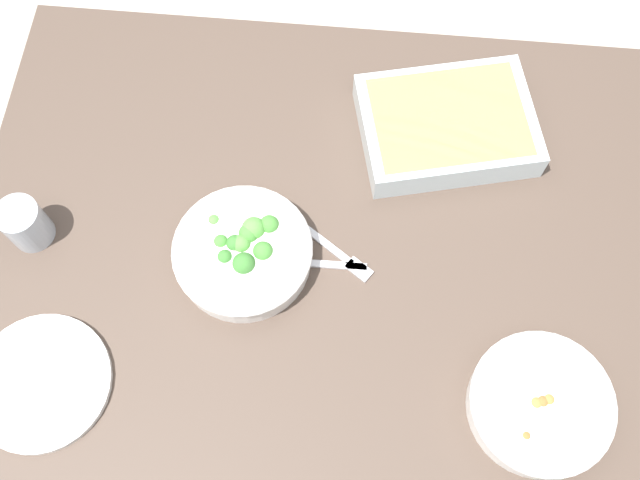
{
  "coord_description": "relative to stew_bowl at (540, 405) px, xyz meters",
  "views": [
    {
      "loc": [
        0.04,
        -0.47,
        1.87
      ],
      "look_at": [
        0.0,
        0.0,
        0.74
      ],
      "focal_mm": 40.51,
      "sensor_mm": 36.0,
      "label": 1
    }
  ],
  "objects": [
    {
      "name": "ground_plane",
      "position": [
        -0.36,
        0.25,
        -0.77
      ],
      "size": [
        6.0,
        6.0,
        0.0
      ],
      "primitive_type": "plane",
      "color": "#B2A899"
    },
    {
      "name": "dining_table",
      "position": [
        -0.36,
        0.25,
        -0.12
      ],
      "size": [
        1.2,
        0.9,
        0.74
      ],
      "color": "#4C3D33",
      "rests_on": "ground_plane"
    },
    {
      "name": "stew_bowl",
      "position": [
        0.0,
        0.0,
        0.0
      ],
      "size": [
        0.22,
        0.22,
        0.06
      ],
      "color": "white",
      "rests_on": "dining_table"
    },
    {
      "name": "broccoli_bowl",
      "position": [
        -0.48,
        0.21,
        -0.0
      ],
      "size": [
        0.23,
        0.23,
        0.07
      ],
      "color": "white",
      "rests_on": "dining_table"
    },
    {
      "name": "baking_dish",
      "position": [
        -0.15,
        0.48,
        0.0
      ],
      "size": [
        0.34,
        0.28,
        0.06
      ],
      "color": "silver",
      "rests_on": "dining_table"
    },
    {
      "name": "drink_cup",
      "position": [
        -0.84,
        0.22,
        0.01
      ],
      "size": [
        0.07,
        0.07,
        0.08
      ],
      "color": "#B2BCC6",
      "rests_on": "dining_table"
    },
    {
      "name": "side_plate",
      "position": [
        -0.77,
        -0.03,
        -0.03
      ],
      "size": [
        0.22,
        0.22,
        0.01
      ],
      "primitive_type": "cylinder",
      "color": "silver",
      "rests_on": "dining_table"
    },
    {
      "name": "spoon_by_stew",
      "position": [
        0.01,
        0.04,
        -0.03
      ],
      "size": [
        0.06,
        0.17,
        0.01
      ],
      "color": "silver",
      "rests_on": "dining_table"
    },
    {
      "name": "spoon_by_broccoli",
      "position": [
        -0.39,
        0.21,
        -0.03
      ],
      "size": [
        0.18,
        0.03,
        0.01
      ],
      "color": "silver",
      "rests_on": "dining_table"
    },
    {
      "name": "fork_on_table",
      "position": [
        -0.33,
        0.23,
        -0.03
      ],
      "size": [
        0.16,
        0.12,
        0.01
      ],
      "color": "silver",
      "rests_on": "dining_table"
    }
  ]
}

